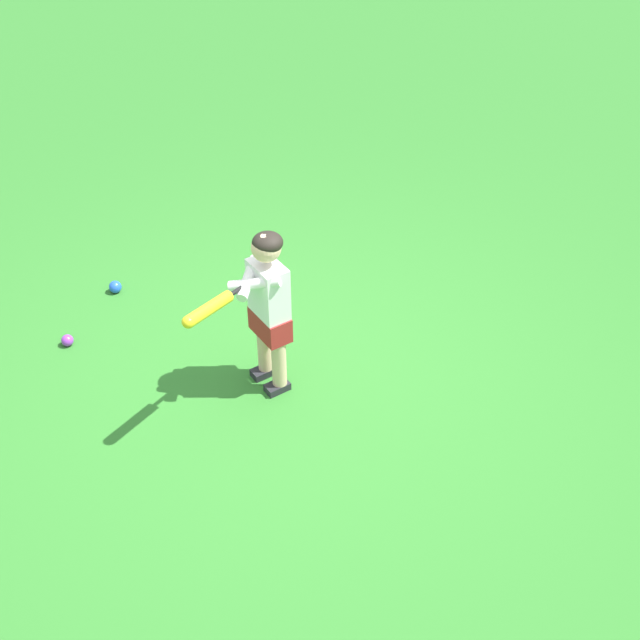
% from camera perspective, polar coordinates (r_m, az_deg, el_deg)
% --- Properties ---
extents(ground_plane, '(40.00, 40.00, 0.00)m').
position_cam_1_polar(ground_plane, '(4.88, -2.06, -4.00)').
color(ground_plane, '#2D7528').
extents(child_batter, '(0.62, 0.61, 1.08)m').
position_cam_1_polar(child_batter, '(4.41, -4.12, 1.47)').
color(child_batter, '#232328').
rests_on(child_batter, ground).
extents(play_ball_behind_batter, '(0.09, 0.09, 0.09)m').
position_cam_1_polar(play_ball_behind_batter, '(5.74, -15.02, 2.40)').
color(play_ball_behind_batter, blue).
rests_on(play_ball_behind_batter, ground).
extents(play_ball_far_right, '(0.08, 0.08, 0.08)m').
position_cam_1_polar(play_ball_far_right, '(5.34, -18.31, -1.45)').
color(play_ball_far_right, purple).
rests_on(play_ball_far_right, ground).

